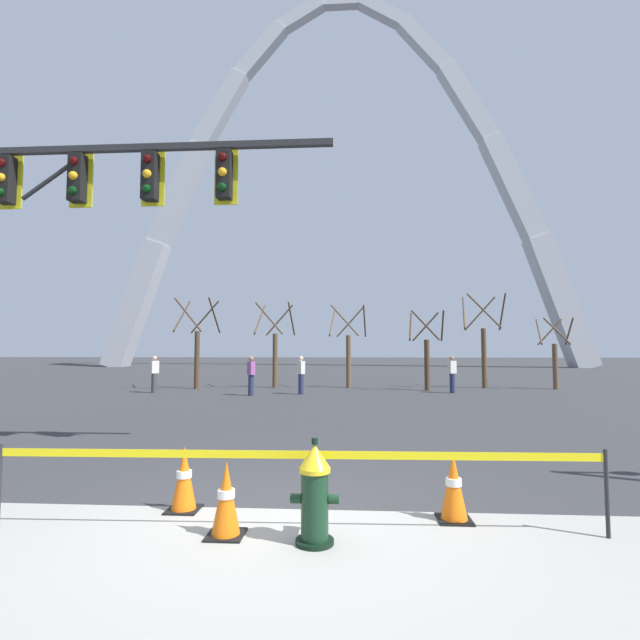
{
  "coord_description": "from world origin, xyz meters",
  "views": [
    {
      "loc": [
        0.79,
        -5.28,
        1.82
      ],
      "look_at": [
        0.14,
        5.0,
        2.5
      ],
      "focal_mm": 26.14,
      "sensor_mm": 36.0,
      "label": 1
    }
  ],
  "objects_px": {
    "fire_hydrant": "(315,494)",
    "pedestrian_near_trees": "(154,374)",
    "pedestrian_standing_center": "(301,375)",
    "monument_arch": "(342,197)",
    "traffic_cone_mid_sidewalk": "(454,487)",
    "pedestrian_walking_right": "(251,375)",
    "traffic_cone_curb_edge": "(184,479)",
    "pedestrian_walking_left": "(452,374)",
    "traffic_signal_gantry": "(55,212)",
    "traffic_cone_by_hydrant": "(226,499)"
  },
  "relations": [
    {
      "from": "pedestrian_near_trees",
      "to": "monument_arch",
      "type": "bearing_deg",
      "value": 76.48
    },
    {
      "from": "pedestrian_standing_center",
      "to": "fire_hydrant",
      "type": "bearing_deg",
      "value": -83.53
    },
    {
      "from": "pedestrian_walking_right",
      "to": "monument_arch",
      "type": "bearing_deg",
      "value": 84.41
    },
    {
      "from": "fire_hydrant",
      "to": "pedestrian_standing_center",
      "type": "relative_size",
      "value": 0.62
    },
    {
      "from": "traffic_cone_curb_edge",
      "to": "pedestrian_walking_left",
      "type": "bearing_deg",
      "value": 67.44
    },
    {
      "from": "fire_hydrant",
      "to": "traffic_cone_by_hydrant",
      "type": "distance_m",
      "value": 0.9
    },
    {
      "from": "traffic_cone_by_hydrant",
      "to": "pedestrian_walking_left",
      "type": "height_order",
      "value": "pedestrian_walking_left"
    },
    {
      "from": "traffic_cone_mid_sidewalk",
      "to": "pedestrian_walking_right",
      "type": "distance_m",
      "value": 14.55
    },
    {
      "from": "traffic_cone_curb_edge",
      "to": "pedestrian_near_trees",
      "type": "relative_size",
      "value": 0.46
    },
    {
      "from": "pedestrian_walking_right",
      "to": "pedestrian_near_trees",
      "type": "xyz_separation_m",
      "value": [
        -4.45,
        0.96,
        0.0
      ]
    },
    {
      "from": "traffic_cone_mid_sidewalk",
      "to": "traffic_signal_gantry",
      "type": "xyz_separation_m",
      "value": [
        -6.61,
        3.04,
        4.05
      ]
    },
    {
      "from": "pedestrian_walking_right",
      "to": "pedestrian_near_trees",
      "type": "height_order",
      "value": "same"
    },
    {
      "from": "traffic_cone_curb_edge",
      "to": "pedestrian_walking_right",
      "type": "height_order",
      "value": "pedestrian_walking_right"
    },
    {
      "from": "traffic_cone_mid_sidewalk",
      "to": "traffic_signal_gantry",
      "type": "height_order",
      "value": "traffic_signal_gantry"
    },
    {
      "from": "traffic_cone_mid_sidewalk",
      "to": "pedestrian_standing_center",
      "type": "bearing_deg",
      "value": 102.4
    },
    {
      "from": "monument_arch",
      "to": "pedestrian_walking_right",
      "type": "bearing_deg",
      "value": -95.59
    },
    {
      "from": "traffic_cone_by_hydrant",
      "to": "traffic_cone_mid_sidewalk",
      "type": "xyz_separation_m",
      "value": [
        2.33,
        0.56,
        0.0
      ]
    },
    {
      "from": "traffic_cone_curb_edge",
      "to": "pedestrian_near_trees",
      "type": "bearing_deg",
      "value": 114.42
    },
    {
      "from": "fire_hydrant",
      "to": "traffic_cone_curb_edge",
      "type": "xyz_separation_m",
      "value": [
        -1.56,
        0.81,
        -0.11
      ]
    },
    {
      "from": "traffic_cone_curb_edge",
      "to": "fire_hydrant",
      "type": "bearing_deg",
      "value": -27.46
    },
    {
      "from": "pedestrian_walking_right",
      "to": "pedestrian_near_trees",
      "type": "bearing_deg",
      "value": 167.85
    },
    {
      "from": "monument_arch",
      "to": "pedestrian_standing_center",
      "type": "height_order",
      "value": "monument_arch"
    },
    {
      "from": "traffic_cone_mid_sidewalk",
      "to": "pedestrian_walking_right",
      "type": "relative_size",
      "value": 0.46
    },
    {
      "from": "traffic_cone_by_hydrant",
      "to": "pedestrian_walking_left",
      "type": "bearing_deg",
      "value": 70.45
    },
    {
      "from": "traffic_cone_by_hydrant",
      "to": "traffic_cone_curb_edge",
      "type": "relative_size",
      "value": 1.0
    },
    {
      "from": "traffic_signal_gantry",
      "to": "fire_hydrant",
      "type": "bearing_deg",
      "value": -35.77
    },
    {
      "from": "monument_arch",
      "to": "pedestrian_near_trees",
      "type": "bearing_deg",
      "value": -103.52
    },
    {
      "from": "fire_hydrant",
      "to": "traffic_signal_gantry",
      "type": "relative_size",
      "value": 0.13
    },
    {
      "from": "traffic_cone_mid_sidewalk",
      "to": "pedestrian_walking_left",
      "type": "bearing_deg",
      "value": 77.82
    },
    {
      "from": "traffic_cone_curb_edge",
      "to": "monument_arch",
      "type": "distance_m",
      "value": 50.02
    },
    {
      "from": "pedestrian_standing_center",
      "to": "monument_arch",
      "type": "bearing_deg",
      "value": 87.78
    },
    {
      "from": "pedestrian_walking_left",
      "to": "pedestrian_walking_right",
      "type": "relative_size",
      "value": 1.0
    },
    {
      "from": "traffic_cone_curb_edge",
      "to": "traffic_signal_gantry",
      "type": "relative_size",
      "value": 0.09
    },
    {
      "from": "traffic_cone_mid_sidewalk",
      "to": "monument_arch",
      "type": "relative_size",
      "value": 0.01
    },
    {
      "from": "traffic_cone_mid_sidewalk",
      "to": "traffic_cone_curb_edge",
      "type": "distance_m",
      "value": 3.0
    },
    {
      "from": "pedestrian_standing_center",
      "to": "pedestrian_walking_right",
      "type": "bearing_deg",
      "value": -160.65
    },
    {
      "from": "traffic_cone_mid_sidewalk",
      "to": "monument_arch",
      "type": "height_order",
      "value": "monument_arch"
    },
    {
      "from": "traffic_cone_by_hydrant",
      "to": "pedestrian_walking_right",
      "type": "xyz_separation_m",
      "value": [
        -2.78,
        14.17,
        0.46
      ]
    },
    {
      "from": "traffic_cone_curb_edge",
      "to": "traffic_signal_gantry",
      "type": "bearing_deg",
      "value": 141.09
    },
    {
      "from": "traffic_cone_curb_edge",
      "to": "pedestrian_walking_right",
      "type": "xyz_separation_m",
      "value": [
        -2.11,
        13.49,
        0.46
      ]
    },
    {
      "from": "traffic_cone_by_hydrant",
      "to": "monument_arch",
      "type": "relative_size",
      "value": 0.01
    },
    {
      "from": "traffic_signal_gantry",
      "to": "pedestrian_walking_left",
      "type": "relative_size",
      "value": 4.92
    },
    {
      "from": "fire_hydrant",
      "to": "pedestrian_near_trees",
      "type": "distance_m",
      "value": 17.28
    },
    {
      "from": "fire_hydrant",
      "to": "pedestrian_near_trees",
      "type": "height_order",
      "value": "pedestrian_near_trees"
    },
    {
      "from": "pedestrian_walking_left",
      "to": "pedestrian_near_trees",
      "type": "relative_size",
      "value": 1.0
    },
    {
      "from": "traffic_cone_mid_sidewalk",
      "to": "pedestrian_standing_center",
      "type": "xyz_separation_m",
      "value": [
        -3.14,
        14.3,
        0.46
      ]
    },
    {
      "from": "traffic_cone_mid_sidewalk",
      "to": "pedestrian_walking_right",
      "type": "bearing_deg",
      "value": 110.59
    },
    {
      "from": "monument_arch",
      "to": "traffic_cone_mid_sidewalk",
      "type": "bearing_deg",
      "value": -87.66
    },
    {
      "from": "traffic_signal_gantry",
      "to": "pedestrian_standing_center",
      "type": "height_order",
      "value": "traffic_signal_gantry"
    },
    {
      "from": "pedestrian_near_trees",
      "to": "traffic_cone_by_hydrant",
      "type": "bearing_deg",
      "value": -64.46
    }
  ]
}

